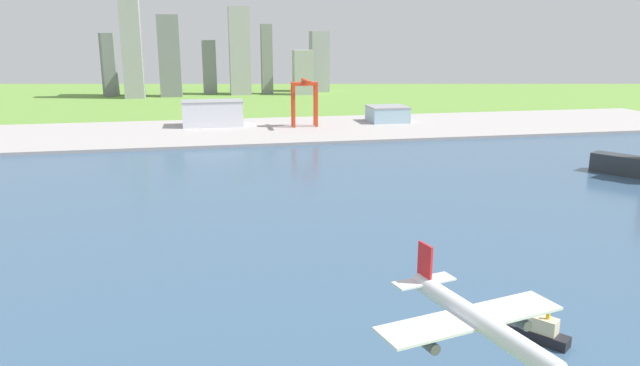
% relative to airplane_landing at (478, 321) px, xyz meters
% --- Properties ---
extents(ground_plane, '(2400.00, 2400.00, 0.00)m').
position_rel_airplane_landing_xyz_m(ground_plane, '(-11.32, 228.28, -33.34)').
color(ground_plane, olive).
extents(water_bay, '(840.00, 360.00, 0.15)m').
position_rel_airplane_landing_xyz_m(water_bay, '(-11.32, 168.28, -33.26)').
color(water_bay, '#385675').
rests_on(water_bay, ground).
extents(industrial_pier, '(840.00, 140.00, 2.50)m').
position_rel_airplane_landing_xyz_m(industrial_pier, '(-11.32, 418.28, -32.09)').
color(industrial_pier, '#A39D9A').
rests_on(industrial_pier, ground).
extents(airplane_landing, '(36.56, 41.21, 12.14)m').
position_rel_airplane_landing_xyz_m(airplane_landing, '(0.00, 0.00, 0.00)').
color(airplane_landing, silver).
extents(tugboat_small, '(16.50, 19.34, 9.62)m').
position_rel_airplane_landing_xyz_m(tugboat_small, '(41.23, 46.67, -30.57)').
color(tugboat_small, black).
rests_on(tugboat_small, water_bay).
extents(port_crane_red, '(22.37, 35.47, 41.47)m').
position_rel_airplane_landing_xyz_m(port_crane_red, '(42.91, 424.19, -1.68)').
color(port_crane_red, red).
rests_on(port_crane_red, industrial_pier).
extents(warehouse_main, '(53.01, 28.65, 22.28)m').
position_rel_airplane_landing_xyz_m(warehouse_main, '(-36.08, 446.29, -19.68)').
color(warehouse_main, silver).
rests_on(warehouse_main, industrial_pier).
extents(warehouse_annex, '(34.99, 32.56, 14.49)m').
position_rel_airplane_landing_xyz_m(warehouse_annex, '(123.58, 440.01, -23.57)').
color(warehouse_annex, '#99BCD1').
rests_on(warehouse_annex, industrial_pier).
extents(distant_skyline, '(311.36, 69.90, 158.04)m').
position_rel_airplane_landing_xyz_m(distant_skyline, '(-27.22, 748.17, 19.87)').
color(distant_skyline, gray).
rests_on(distant_skyline, ground).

